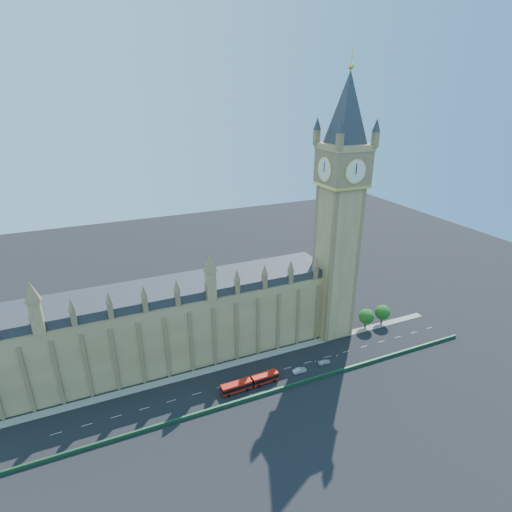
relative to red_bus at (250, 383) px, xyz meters
name	(u,v)px	position (x,y,z in m)	size (l,w,h in m)	color
ground	(255,377)	(3.44, 3.71, -1.73)	(400.00, 400.00, 0.00)	black
palace_westminster	(163,324)	(-21.56, 25.71, 12.14)	(120.00, 20.00, 28.00)	#987B49
elizabeth_tower	(341,196)	(41.44, 17.70, 52.83)	(20.59, 20.59, 105.00)	#987B49
bridge_parapet	(267,393)	(3.44, -5.29, -1.13)	(160.00, 0.60, 1.20)	#1E4C2D
kerb_north	(245,361)	(3.44, 13.21, -1.65)	(160.00, 3.00, 0.16)	gray
tree_east_near	(367,316)	(55.67, 13.79, 3.92)	(6.00, 6.00, 8.50)	#382619
tree_east_far	(383,312)	(63.67, 13.79, 3.92)	(6.00, 6.00, 8.50)	#382619
red_bus	(250,383)	(0.00, 0.00, 0.00)	(19.38, 3.67, 3.28)	red
car_grey	(258,381)	(3.16, 1.02, -1.09)	(1.50, 3.74, 1.27)	#474B4F
car_silver	(300,370)	(18.18, 0.09, -0.93)	(1.69, 4.86, 1.60)	#B0B2B8
car_white	(324,362)	(28.32, 0.82, -1.06)	(1.88, 4.63, 1.34)	silver
cone_a	(321,362)	(27.35, 1.62, -1.42)	(0.40, 0.40, 0.62)	black
cone_b	(298,372)	(17.44, 0.11, -1.39)	(0.50, 0.50, 0.69)	black
cone_c	(337,356)	(34.75, 2.56, -1.38)	(0.53, 0.53, 0.71)	black
cone_d	(315,361)	(25.89, 2.78, -1.42)	(0.51, 0.51, 0.63)	black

